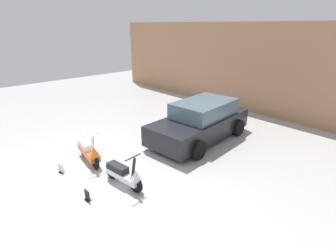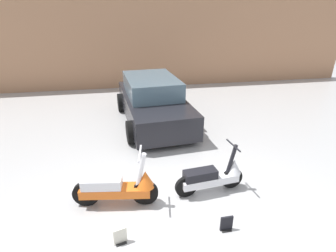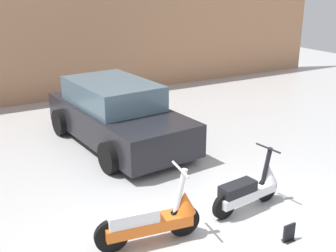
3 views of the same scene
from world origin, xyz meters
name	(u,v)px [view 1 (image 1 of 3)]	position (x,y,z in m)	size (l,w,h in m)	color
ground_plane	(97,181)	(0.00, 0.00, 0.00)	(28.00, 28.00, 0.00)	#B2B2B2
wall_back	(264,70)	(0.00, 8.21, 1.98)	(19.60, 0.12, 3.95)	tan
scooter_front_left	(89,151)	(-1.05, 0.36, 0.37)	(1.49, 0.56, 1.04)	black
scooter_front_right	(124,174)	(0.68, 0.42, 0.34)	(1.36, 0.49, 0.95)	black
car_rear_left	(201,121)	(0.02, 4.08, 0.65)	(2.18, 4.10, 1.35)	black
placard_near_left_scooter	(61,169)	(-1.06, -0.51, 0.11)	(0.20, 0.16, 0.26)	black
placard_near_right_scooter	(87,196)	(0.58, -0.55, 0.11)	(0.20, 0.12, 0.26)	black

